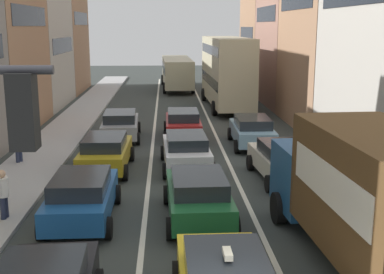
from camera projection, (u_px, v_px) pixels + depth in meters
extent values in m
cube|color=#AEAEAE|center=(62.00, 134.00, 27.72)|extent=(2.60, 64.00, 0.14)
cube|color=silver|center=(154.00, 135.00, 27.99)|extent=(0.16, 60.00, 0.01)
cube|color=silver|center=(215.00, 134.00, 28.16)|extent=(0.16, 60.00, 0.01)
cube|color=black|center=(30.00, 16.00, 28.23)|extent=(0.02, 7.04, 1.10)
cube|color=#B2ADA3|center=(15.00, 51.00, 37.14)|extent=(7.00, 8.70, 8.12)
cube|color=black|center=(63.00, 45.00, 37.23)|extent=(0.02, 7.04, 1.10)
cube|color=#9E7556|center=(42.00, 25.00, 45.33)|extent=(7.00, 8.70, 11.80)
cube|color=black|center=(81.00, 19.00, 45.39)|extent=(0.02, 7.04, 1.10)
cube|color=#9E7556|center=(284.00, 38.00, 46.68)|extent=(7.00, 8.70, 9.48)
cube|color=black|center=(246.00, 33.00, 46.40)|extent=(0.02, 7.04, 1.10)
cube|color=#936B5B|center=(312.00, 23.00, 37.81)|extent=(7.00, 8.70, 12.20)
cube|color=black|center=(265.00, 14.00, 37.50)|extent=(0.02, 7.04, 1.10)
cube|color=#9E7556|center=(356.00, 12.00, 29.11)|extent=(7.00, 8.70, 13.28)
cube|color=black|center=(295.00, 0.00, 28.79)|extent=(0.02, 7.04, 1.10)
cube|color=black|center=(23.00, 112.00, 5.51)|extent=(0.28, 0.28, 0.84)
sphere|color=red|center=(25.00, 86.00, 5.60)|extent=(0.18, 0.18, 0.18)
sphere|color=#F2A519|center=(27.00, 109.00, 5.66)|extent=(0.18, 0.18, 0.18)
sphere|color=green|center=(28.00, 132.00, 5.72)|extent=(0.18, 0.18, 0.18)
cube|color=navy|center=(320.00, 177.00, 15.21)|extent=(2.52, 2.52, 1.90)
cube|color=black|center=(307.00, 155.00, 16.30)|extent=(2.02, 0.13, 0.70)
cube|color=#51381E|center=(379.00, 194.00, 11.39)|extent=(2.67, 5.55, 2.80)
cube|color=white|center=(327.00, 184.00, 11.21)|extent=(0.25, 4.48, 0.90)
cylinder|color=black|center=(278.00, 208.00, 15.37)|extent=(0.35, 0.97, 0.96)
cylinder|color=black|center=(355.00, 205.00, 15.60)|extent=(0.35, 0.97, 0.96)
cube|color=#1E2328|center=(227.00, 271.00, 9.80)|extent=(1.60, 2.42, 0.52)
cube|color=#F2EACC|center=(228.00, 254.00, 9.72)|extent=(0.16, 0.44, 0.12)
cylinder|color=black|center=(257.00, 273.00, 11.67)|extent=(0.23, 0.64, 0.64)
cube|color=#19592D|center=(198.00, 199.00, 15.63)|extent=(1.92, 4.35, 0.70)
cube|color=#1E2328|center=(199.00, 183.00, 15.31)|extent=(1.65, 2.45, 0.52)
cylinder|color=black|center=(167.00, 195.00, 17.05)|extent=(0.24, 0.65, 0.64)
cylinder|color=black|center=(221.00, 193.00, 17.20)|extent=(0.24, 0.65, 0.64)
cylinder|color=black|center=(170.00, 229.00, 14.21)|extent=(0.24, 0.65, 0.64)
cylinder|color=black|center=(235.00, 227.00, 14.35)|extent=(0.24, 0.65, 0.64)
cube|color=#194C8C|center=(82.00, 199.00, 15.55)|extent=(1.82, 4.31, 0.70)
cube|color=#1E2328|center=(80.00, 184.00, 15.24)|extent=(1.60, 2.42, 0.52)
cylinder|color=black|center=(62.00, 195.00, 17.00)|extent=(0.22, 0.64, 0.64)
cylinder|color=black|center=(117.00, 194.00, 17.10)|extent=(0.22, 0.64, 0.64)
cylinder|color=black|center=(41.00, 229.00, 14.15)|extent=(0.22, 0.64, 0.64)
cylinder|color=black|center=(108.00, 228.00, 14.25)|extent=(0.22, 0.64, 0.64)
cube|color=silver|center=(186.00, 153.00, 21.27)|extent=(1.94, 4.36, 0.70)
cube|color=#1E2328|center=(186.00, 141.00, 20.96)|extent=(1.66, 2.46, 0.52)
cylinder|color=black|center=(163.00, 153.00, 22.69)|extent=(0.24, 0.65, 0.64)
cylinder|color=black|center=(204.00, 152.00, 22.85)|extent=(0.24, 0.65, 0.64)
cylinder|color=black|center=(165.00, 171.00, 19.85)|extent=(0.24, 0.65, 0.64)
cylinder|color=black|center=(212.00, 170.00, 20.00)|extent=(0.24, 0.65, 0.64)
cube|color=#B29319|center=(106.00, 155.00, 20.97)|extent=(1.89, 4.34, 0.70)
cube|color=#1E2328|center=(105.00, 142.00, 20.65)|extent=(1.64, 2.44, 0.52)
cylinder|color=black|center=(90.00, 154.00, 22.44)|extent=(0.23, 0.64, 0.64)
cylinder|color=black|center=(131.00, 154.00, 22.50)|extent=(0.23, 0.64, 0.64)
cylinder|color=black|center=(77.00, 173.00, 19.59)|extent=(0.23, 0.64, 0.64)
cylinder|color=black|center=(125.00, 173.00, 19.64)|extent=(0.23, 0.64, 0.64)
cube|color=#A51E1E|center=(183.00, 125.00, 27.17)|extent=(1.80, 4.30, 0.70)
cube|color=#1E2328|center=(183.00, 115.00, 26.86)|extent=(1.58, 2.41, 0.52)
cylinder|color=black|center=(166.00, 126.00, 28.63)|extent=(0.22, 0.64, 0.64)
cylinder|color=black|center=(198.00, 126.00, 28.72)|extent=(0.22, 0.64, 0.64)
cylinder|color=black|center=(166.00, 138.00, 25.77)|extent=(0.22, 0.64, 0.64)
cylinder|color=black|center=(202.00, 137.00, 25.87)|extent=(0.22, 0.64, 0.64)
cube|color=gray|center=(120.00, 127.00, 26.80)|extent=(1.95, 4.36, 0.70)
cube|color=#1E2328|center=(120.00, 117.00, 26.49)|extent=(1.67, 2.46, 0.52)
cylinder|color=black|center=(105.00, 128.00, 28.22)|extent=(0.24, 0.65, 0.64)
cylinder|color=black|center=(139.00, 127.00, 28.38)|extent=(0.24, 0.65, 0.64)
cylinder|color=black|center=(101.00, 139.00, 25.37)|extent=(0.24, 0.65, 0.64)
cylinder|color=black|center=(138.00, 139.00, 25.53)|extent=(0.24, 0.65, 0.64)
cube|color=beige|center=(283.00, 163.00, 19.69)|extent=(2.09, 4.41, 0.70)
cube|color=#1E2328|center=(285.00, 150.00, 19.37)|extent=(1.75, 2.51, 0.52)
cylinder|color=black|center=(250.00, 163.00, 21.07)|extent=(0.26, 0.65, 0.64)
cylinder|color=black|center=(293.00, 161.00, 21.29)|extent=(0.26, 0.65, 0.64)
cylinder|color=black|center=(269.00, 184.00, 18.23)|extent=(0.26, 0.65, 0.64)
cylinder|color=black|center=(319.00, 182.00, 18.45)|extent=(0.26, 0.65, 0.64)
cube|color=#759EB7|center=(252.00, 133.00, 25.26)|extent=(1.87, 4.33, 0.70)
cube|color=#1E2328|center=(253.00, 122.00, 24.95)|extent=(1.62, 2.43, 0.52)
cylinder|color=black|center=(230.00, 134.00, 26.73)|extent=(0.23, 0.64, 0.64)
cylinder|color=black|center=(265.00, 133.00, 26.80)|extent=(0.23, 0.64, 0.64)
cylinder|color=black|center=(237.00, 146.00, 23.88)|extent=(0.23, 0.64, 0.64)
cylinder|color=black|center=(276.00, 146.00, 23.94)|extent=(0.23, 0.64, 0.64)
cube|color=#BFB793|center=(226.00, 85.00, 36.75)|extent=(2.79, 10.56, 2.40)
cube|color=black|center=(226.00, 80.00, 36.67)|extent=(2.80, 9.94, 0.70)
cube|color=#BFB793|center=(227.00, 53.00, 36.26)|extent=(2.79, 10.56, 2.16)
cube|color=black|center=(227.00, 49.00, 36.21)|extent=(2.80, 9.94, 0.64)
cylinder|color=black|center=(204.00, 95.00, 40.59)|extent=(0.33, 1.01, 1.00)
cylinder|color=black|center=(235.00, 94.00, 40.78)|extent=(0.33, 1.01, 1.00)
cylinder|color=black|center=(214.00, 108.00, 33.84)|extent=(0.33, 1.01, 1.00)
cylinder|color=black|center=(251.00, 108.00, 34.03)|extent=(0.33, 1.01, 1.00)
cube|color=#BFB793|center=(177.00, 71.00, 47.69)|extent=(2.80, 10.57, 2.40)
cube|color=black|center=(177.00, 67.00, 47.61)|extent=(2.81, 9.94, 0.70)
cylinder|color=black|center=(163.00, 80.00, 51.53)|extent=(0.33, 1.01, 1.00)
cylinder|color=black|center=(187.00, 80.00, 51.72)|extent=(0.33, 1.01, 1.00)
cylinder|color=black|center=(165.00, 88.00, 44.78)|extent=(0.33, 1.01, 1.00)
cylinder|color=black|center=(193.00, 88.00, 44.98)|extent=(0.33, 1.01, 1.00)
cylinder|color=#262D47|center=(6.00, 209.00, 15.52)|extent=(0.16, 0.16, 0.82)
cylinder|color=#262D47|center=(3.00, 211.00, 15.34)|extent=(0.16, 0.16, 0.82)
cylinder|color=silver|center=(3.00, 187.00, 15.28)|extent=(0.34, 0.34, 0.60)
sphere|color=tan|center=(1.00, 174.00, 15.19)|extent=(0.24, 0.24, 0.24)
cylinder|color=silver|center=(6.00, 184.00, 15.48)|extent=(0.10, 0.10, 0.55)
cylinder|color=#262D47|center=(21.00, 155.00, 21.90)|extent=(0.16, 0.16, 0.82)
cylinder|color=#262D47|center=(18.00, 156.00, 21.74)|extent=(0.16, 0.16, 0.82)
cylinder|color=red|center=(18.00, 140.00, 21.67)|extent=(0.34, 0.34, 0.60)
sphere|color=tan|center=(17.00, 130.00, 21.58)|extent=(0.24, 0.24, 0.24)
cylinder|color=red|center=(21.00, 138.00, 21.86)|extent=(0.10, 0.10, 0.55)
cylinder|color=red|center=(14.00, 140.00, 21.46)|extent=(0.10, 0.10, 0.55)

